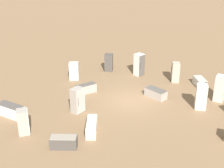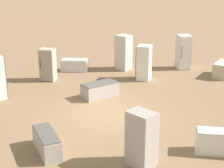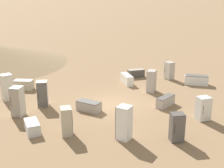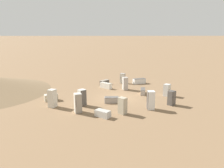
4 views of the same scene
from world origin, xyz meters
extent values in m
plane|color=#846647|center=(0.00, 0.00, 0.00)|extent=(1000.00, 1000.00, 0.00)
cube|color=silver|center=(-1.76, -5.91, 0.30)|extent=(1.57, 1.42, 0.60)
cube|color=#BCB7AD|center=(-1.76, -5.91, 0.62)|extent=(1.51, 1.36, 0.04)
cube|color=#B2A88E|center=(-7.66, -0.74, 0.36)|extent=(1.61, 1.23, 0.72)
cube|color=beige|center=(-7.66, -0.74, 0.74)|extent=(1.55, 1.18, 0.04)
cube|color=#B2A88E|center=(0.11, -5.20, 0.81)|extent=(0.91, 0.91, 1.61)
cube|color=gray|center=(0.32, -4.99, 0.81)|extent=(0.51, 0.53, 1.55)
cylinder|color=#2D2D2D|center=(0.52, -5.15, 0.89)|extent=(0.02, 0.02, 0.56)
cube|color=#56514C|center=(2.72, -4.02, 0.95)|extent=(0.05, 0.65, 1.81)
cylinder|color=#2D2D2D|center=(2.69, -3.79, 1.04)|extent=(0.02, 0.02, 0.66)
cube|color=#A89E93|center=(1.24, 3.81, 0.85)|extent=(0.73, 0.89, 1.70)
cube|color=#BCB7AD|center=(0.93, 3.75, 0.85)|extent=(0.19, 0.76, 1.63)
cylinder|color=#2D2D2D|center=(0.84, 4.02, 0.94)|extent=(0.02, 0.02, 0.60)
cube|color=beige|center=(-4.15, -4.64, 0.95)|extent=(0.84, 0.88, 1.91)
cube|color=gray|center=(-4.04, -5.00, 0.95)|extent=(0.62, 0.23, 1.83)
cylinder|color=#2D2D2D|center=(-4.25, -5.10, 1.05)|extent=(0.02, 0.02, 0.67)
cube|color=#A89E93|center=(-0.79, -1.73, 0.30)|extent=(1.61, 0.76, 0.60)
cube|color=#56514C|center=(-0.79, -1.73, 0.62)|extent=(1.54, 0.72, 0.04)
cube|color=silver|center=(-1.36, 4.71, 0.36)|extent=(1.67, 1.61, 0.72)
cube|color=#A89E93|center=(3.25, 1.58, 0.32)|extent=(0.82, 1.68, 0.65)
cube|color=#56514C|center=(3.25, 1.58, 0.67)|extent=(0.79, 1.61, 0.04)
cube|color=beige|center=(-6.99, -2.97, 0.94)|extent=(0.92, 0.94, 1.88)
cube|color=beige|center=(-6.83, -2.61, 0.94)|extent=(0.62, 0.30, 1.80)
cylinder|color=#2D2D2D|center=(-6.60, -2.68, 1.03)|extent=(0.02, 0.02, 0.66)
cube|color=silver|center=(-3.95, -2.61, 0.88)|extent=(0.95, 0.93, 1.76)
cube|color=#56514C|center=(-3.75, -2.88, 0.88)|extent=(0.56, 0.44, 1.69)
cylinder|color=#2D2D2D|center=(-3.93, -3.05, 0.97)|extent=(0.02, 0.02, 0.61)
camera|label=1|loc=(-13.86, 14.44, 9.93)|focal=50.00mm
camera|label=2|loc=(7.41, 11.51, 5.92)|focal=60.00mm
camera|label=3|loc=(10.11, -17.33, 7.97)|focal=50.00mm
camera|label=4|loc=(-1.61, -24.76, 7.56)|focal=35.00mm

